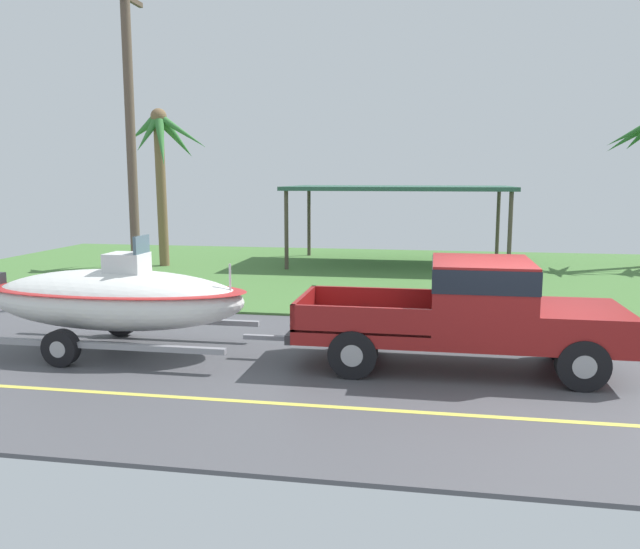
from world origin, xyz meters
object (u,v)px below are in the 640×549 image
at_px(pickup_truck_towing, 478,309).
at_px(palm_tree_near_right, 162,151).
at_px(utility_pole, 131,136).
at_px(carport_awning, 399,190).
at_px(boat_on_trailer, 115,298).

relative_size(pickup_truck_towing, palm_tree_near_right, 1.00).
xyz_separation_m(pickup_truck_towing, utility_pole, (-8.35, 4.51, 3.23)).
xyz_separation_m(carport_awning, palm_tree_near_right, (-8.26, -1.91, 1.37)).
bearing_deg(utility_pole, pickup_truck_towing, -28.36).
bearing_deg(pickup_truck_towing, boat_on_trailer, 180.00).
relative_size(pickup_truck_towing, boat_on_trailer, 0.92).
bearing_deg(pickup_truck_towing, utility_pole, 151.64).
xyz_separation_m(boat_on_trailer, palm_tree_near_right, (-3.73, 10.86, 3.16)).
xyz_separation_m(pickup_truck_towing, palm_tree_near_right, (-10.31, 10.86, 3.13)).
bearing_deg(boat_on_trailer, utility_pole, 111.44).
bearing_deg(carport_awning, palm_tree_near_right, -166.95).
relative_size(boat_on_trailer, utility_pole, 0.74).
height_order(boat_on_trailer, utility_pole, utility_pole).
bearing_deg(utility_pole, palm_tree_near_right, 107.13).
bearing_deg(boat_on_trailer, pickup_truck_towing, -0.00).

